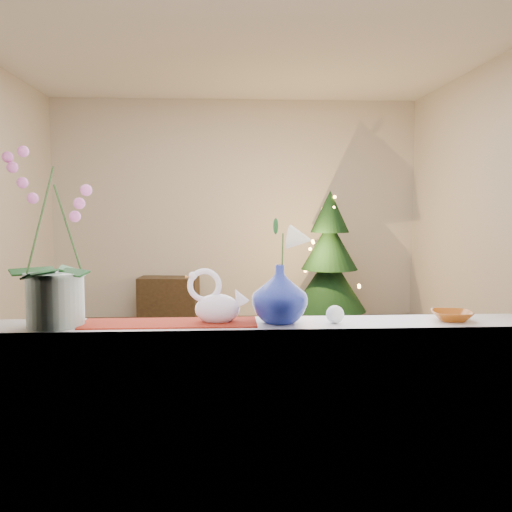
{
  "coord_description": "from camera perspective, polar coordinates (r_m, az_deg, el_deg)",
  "views": [
    {
      "loc": [
        -0.16,
        -4.65,
        1.39
      ],
      "look_at": [
        0.03,
        -1.4,
        1.11
      ],
      "focal_mm": 40.0,
      "sensor_mm": 36.0,
      "label": 1
    }
  ],
  "objects": [
    {
      "name": "orchid_pot",
      "position": [
        2.36,
        -19.61,
        1.8
      ],
      "size": [
        0.26,
        0.26,
        0.7
      ],
      "primitive_type": null,
      "rotation": [
        0.0,
        0.0,
        -0.08
      ],
      "color": "white",
      "rests_on": "windowsill"
    },
    {
      "name": "ceiling",
      "position": [
        4.83,
        -1.37,
        20.74
      ],
      "size": [
        5.0,
        5.0,
        0.0
      ],
      "primitive_type": "plane",
      "color": "white",
      "rests_on": "wall_back"
    },
    {
      "name": "wall_right",
      "position": [
        5.24,
        24.16,
        4.13
      ],
      "size": [
        0.1,
        5.0,
        2.7
      ],
      "primitive_type": "cube",
      "color": "beige",
      "rests_on": "ground"
    },
    {
      "name": "window_frame",
      "position": [
        2.21,
        0.97,
        13.02
      ],
      "size": [
        2.22,
        0.06,
        1.6
      ],
      "primitive_type": null,
      "color": "white",
      "rests_on": "windowsill"
    },
    {
      "name": "runner",
      "position": [
        2.34,
        -8.64,
        -6.64
      ],
      "size": [
        0.7,
        0.2,
        0.01
      ],
      "primitive_type": "cube",
      "color": "maroon",
      "rests_on": "windowsill"
    },
    {
      "name": "amber_dish",
      "position": [
        2.5,
        19.0,
        -5.73
      ],
      "size": [
        0.16,
        0.16,
        0.04
      ],
      "primitive_type": "imported",
      "rotation": [
        0.0,
        0.0,
        -0.15
      ],
      "color": "#92450F",
      "rests_on": "windowsill"
    },
    {
      "name": "side_table",
      "position": [
        7.02,
        -8.73,
        -4.26
      ],
      "size": [
        0.74,
        0.43,
        0.53
      ],
      "primitive_type": "cube",
      "rotation": [
        0.0,
        0.0,
        -0.12
      ],
      "color": "black",
      "rests_on": "ground"
    },
    {
      "name": "paperweight",
      "position": [
        2.34,
        7.91,
        -5.79
      ],
      "size": [
        0.09,
        0.09,
        0.07
      ],
      "primitive_type": "sphere",
      "rotation": [
        0.0,
        0.0,
        0.19
      ],
      "color": "white",
      "rests_on": "windowsill"
    },
    {
      "name": "xmas_tree",
      "position": [
        6.64,
        7.35,
        -0.26
      ],
      "size": [
        0.93,
        0.93,
        1.57
      ],
      "primitive_type": null,
      "rotation": [
        0.0,
        0.0,
        -0.08
      ],
      "color": "black",
      "rests_on": "ground"
    },
    {
      "name": "windowsill",
      "position": [
        2.34,
        0.76,
        -7.16
      ],
      "size": [
        2.2,
        0.26,
        0.04
      ],
      "primitive_type": "cube",
      "color": "white",
      "rests_on": "window_apron"
    },
    {
      "name": "window_apron",
      "position": [
        2.39,
        0.91,
        -18.45
      ],
      "size": [
        2.2,
        0.08,
        0.88
      ],
      "primitive_type": "cube",
      "color": "white",
      "rests_on": "ground"
    },
    {
      "name": "blue_vase",
      "position": [
        2.31,
        2.39,
        -3.36
      ],
      "size": [
        0.33,
        0.33,
        0.27
      ],
      "primitive_type": "imported",
      "rotation": [
        0.0,
        0.0,
        0.36
      ],
      "color": "navy",
      "rests_on": "windowsill"
    },
    {
      "name": "wall_front",
      "position": [
        2.15,
        1.02,
        3.88
      ],
      "size": [
        4.5,
        0.1,
        2.7
      ],
      "primitive_type": "cube",
      "color": "beige",
      "rests_on": "ground"
    },
    {
      "name": "ground",
      "position": [
        4.86,
        -1.3,
        -11.63
      ],
      "size": [
        5.0,
        5.0,
        0.0
      ],
      "primitive_type": "plane",
      "color": "#382316",
      "rests_on": "ground"
    },
    {
      "name": "lily",
      "position": [
        2.29,
        2.41,
        2.54
      ],
      "size": [
        0.15,
        0.09,
        0.2
      ],
      "primitive_type": null,
      "color": "white",
      "rests_on": "blue_vase"
    },
    {
      "name": "swan",
      "position": [
        2.31,
        -3.89,
        -4.14
      ],
      "size": [
        0.25,
        0.13,
        0.21
      ],
      "primitive_type": null,
      "rotation": [
        0.0,
        0.0,
        0.06
      ],
      "color": "white",
      "rests_on": "windowsill"
    },
    {
      "name": "wall_back",
      "position": [
        7.15,
        -2.04,
        4.7
      ],
      "size": [
        4.5,
        0.1,
        2.7
      ],
      "primitive_type": "cube",
      "color": "beige",
      "rests_on": "ground"
    }
  ]
}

